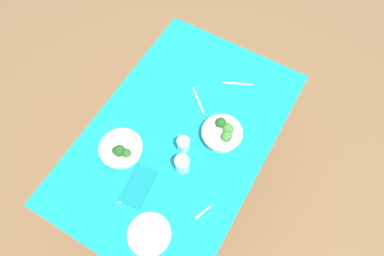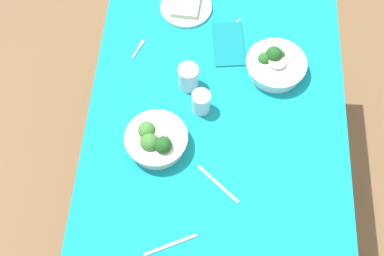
{
  "view_description": "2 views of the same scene",
  "coord_description": "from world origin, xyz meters",
  "px_view_note": "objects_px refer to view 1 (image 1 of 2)",
  "views": [
    {
      "loc": [
        0.66,
        0.46,
        2.45
      ],
      "look_at": [
        -0.07,
        0.04,
        0.75
      ],
      "focal_mm": 31.71,
      "sensor_mm": 36.0,
      "label": 1
    },
    {
      "loc": [
        -0.93,
        0.03,
        2.4
      ],
      "look_at": [
        -0.03,
        0.09,
        0.75
      ],
      "focal_mm": 48.46,
      "sensor_mm": 36.0,
      "label": 2
    }
  ],
  "objects_px": {
    "broccoli_bowl_far": "(223,133)",
    "broccoli_bowl_near": "(121,150)",
    "water_glass_side": "(182,164)",
    "fork_by_near_bowl": "(202,213)",
    "water_glass_center": "(183,144)",
    "table_knife_left": "(237,84)",
    "table_knife_right": "(198,101)",
    "bread_side_plate": "(149,234)",
    "fork_by_far_bowl": "(128,199)",
    "napkin_folded_upper": "(138,186)"
  },
  "relations": [
    {
      "from": "broccoli_bowl_near",
      "to": "table_knife_left",
      "type": "relative_size",
      "value": 1.27
    },
    {
      "from": "water_glass_center",
      "to": "fork_by_near_bowl",
      "type": "bearing_deg",
      "value": 45.47
    },
    {
      "from": "broccoli_bowl_far",
      "to": "water_glass_side",
      "type": "relative_size",
      "value": 2.2
    },
    {
      "from": "fork_by_far_bowl",
      "to": "fork_by_near_bowl",
      "type": "bearing_deg",
      "value": -34.48
    },
    {
      "from": "bread_side_plate",
      "to": "fork_by_far_bowl",
      "type": "relative_size",
      "value": 2.37
    },
    {
      "from": "broccoli_bowl_near",
      "to": "table_knife_right",
      "type": "xyz_separation_m",
      "value": [
        -0.49,
        0.19,
        -0.03
      ]
    },
    {
      "from": "fork_by_near_bowl",
      "to": "table_knife_right",
      "type": "relative_size",
      "value": 0.48
    },
    {
      "from": "table_knife_left",
      "to": "table_knife_right",
      "type": "distance_m",
      "value": 0.26
    },
    {
      "from": "broccoli_bowl_near",
      "to": "fork_by_far_bowl",
      "type": "distance_m",
      "value": 0.26
    },
    {
      "from": "water_glass_side",
      "to": "fork_by_far_bowl",
      "type": "distance_m",
      "value": 0.33
    },
    {
      "from": "table_knife_right",
      "to": "napkin_folded_upper",
      "type": "relative_size",
      "value": 0.88
    },
    {
      "from": "broccoli_bowl_near",
      "to": "fork_by_near_bowl",
      "type": "height_order",
      "value": "broccoli_bowl_near"
    },
    {
      "from": "broccoli_bowl_near",
      "to": "fork_by_far_bowl",
      "type": "relative_size",
      "value": 2.55
    },
    {
      "from": "water_glass_center",
      "to": "fork_by_near_bowl",
      "type": "relative_size",
      "value": 0.99
    },
    {
      "from": "table_knife_left",
      "to": "water_glass_center",
      "type": "bearing_deg",
      "value": -122.43
    },
    {
      "from": "bread_side_plate",
      "to": "table_knife_right",
      "type": "distance_m",
      "value": 0.79
    },
    {
      "from": "broccoli_bowl_far",
      "to": "fork_by_far_bowl",
      "type": "relative_size",
      "value": 2.45
    },
    {
      "from": "water_glass_side",
      "to": "table_knife_left",
      "type": "xyz_separation_m",
      "value": [
        -0.62,
        0.01,
        -0.05
      ]
    },
    {
      "from": "table_knife_right",
      "to": "fork_by_near_bowl",
      "type": "bearing_deg",
      "value": 162.49
    },
    {
      "from": "broccoli_bowl_far",
      "to": "water_glass_side",
      "type": "bearing_deg",
      "value": -20.06
    },
    {
      "from": "water_glass_center",
      "to": "fork_by_far_bowl",
      "type": "bearing_deg",
      "value": -14.49
    },
    {
      "from": "fork_by_far_bowl",
      "to": "fork_by_near_bowl",
      "type": "distance_m",
      "value": 0.38
    },
    {
      "from": "table_knife_right",
      "to": "napkin_folded_upper",
      "type": "bearing_deg",
      "value": 129.62
    },
    {
      "from": "fork_by_far_bowl",
      "to": "napkin_folded_upper",
      "type": "distance_m",
      "value": 0.08
    },
    {
      "from": "bread_side_plate",
      "to": "table_knife_right",
      "type": "bearing_deg",
      "value": -167.81
    },
    {
      "from": "fork_by_far_bowl",
      "to": "fork_by_near_bowl",
      "type": "relative_size",
      "value": 1.0
    },
    {
      "from": "bread_side_plate",
      "to": "water_glass_center",
      "type": "distance_m",
      "value": 0.49
    },
    {
      "from": "water_glass_side",
      "to": "table_knife_left",
      "type": "bearing_deg",
      "value": 178.82
    },
    {
      "from": "bread_side_plate",
      "to": "fork_by_far_bowl",
      "type": "xyz_separation_m",
      "value": [
        -0.09,
        -0.19,
        -0.01
      ]
    },
    {
      "from": "fork_by_far_bowl",
      "to": "table_knife_left",
      "type": "bearing_deg",
      "value": 25.81
    },
    {
      "from": "water_glass_side",
      "to": "table_knife_right",
      "type": "distance_m",
      "value": 0.42
    },
    {
      "from": "bread_side_plate",
      "to": "water_glass_side",
      "type": "distance_m",
      "value": 0.38
    },
    {
      "from": "fork_by_far_bowl",
      "to": "table_knife_left",
      "type": "relative_size",
      "value": 0.5
    },
    {
      "from": "water_glass_side",
      "to": "table_knife_right",
      "type": "height_order",
      "value": "water_glass_side"
    },
    {
      "from": "water_glass_side",
      "to": "fork_by_near_bowl",
      "type": "xyz_separation_m",
      "value": [
        0.16,
        0.21,
        -0.05
      ]
    },
    {
      "from": "broccoli_bowl_far",
      "to": "broccoli_bowl_near",
      "type": "xyz_separation_m",
      "value": [
        0.36,
        -0.42,
        -0.01
      ]
    },
    {
      "from": "table_knife_left",
      "to": "fork_by_near_bowl",
      "type": "bearing_deg",
      "value": -100.99
    },
    {
      "from": "water_glass_center",
      "to": "broccoli_bowl_near",
      "type": "bearing_deg",
      "value": -54.98
    },
    {
      "from": "table_knife_right",
      "to": "napkin_folded_upper",
      "type": "distance_m",
      "value": 0.6
    },
    {
      "from": "broccoli_bowl_far",
      "to": "bread_side_plate",
      "type": "relative_size",
      "value": 1.03
    },
    {
      "from": "fork_by_near_bowl",
      "to": "water_glass_center",
      "type": "bearing_deg",
      "value": -114.03
    },
    {
      "from": "broccoli_bowl_far",
      "to": "water_glass_center",
      "type": "relative_size",
      "value": 2.47
    },
    {
      "from": "water_glass_side",
      "to": "fork_by_near_bowl",
      "type": "bearing_deg",
      "value": 53.12
    },
    {
      "from": "bread_side_plate",
      "to": "table_knife_right",
      "type": "relative_size",
      "value": 1.14
    },
    {
      "from": "broccoli_bowl_far",
      "to": "fork_by_near_bowl",
      "type": "relative_size",
      "value": 2.45
    },
    {
      "from": "table_knife_left",
      "to": "table_knife_right",
      "type": "height_order",
      "value": "same"
    },
    {
      "from": "water_glass_side",
      "to": "fork_by_far_bowl",
      "type": "height_order",
      "value": "water_glass_side"
    },
    {
      "from": "broccoli_bowl_far",
      "to": "bread_side_plate",
      "type": "bearing_deg",
      "value": -5.36
    },
    {
      "from": "bread_side_plate",
      "to": "napkin_folded_upper",
      "type": "height_order",
      "value": "bread_side_plate"
    },
    {
      "from": "table_knife_left",
      "to": "table_knife_right",
      "type": "bearing_deg",
      "value": -148.11
    }
  ]
}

